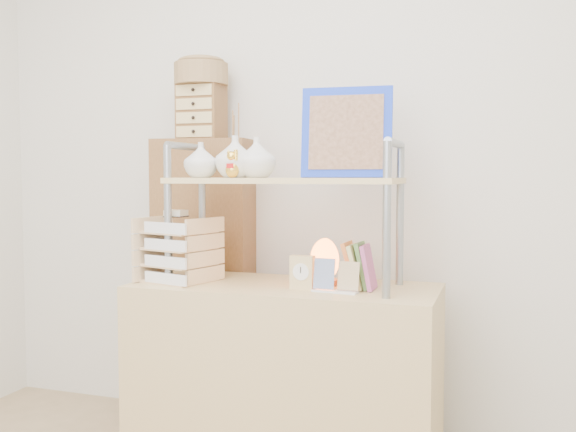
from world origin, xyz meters
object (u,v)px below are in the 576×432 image
Objects in this scene: desk at (284,378)px; cabinet at (205,282)px; letter_tray at (177,253)px; salt_lamp at (325,261)px.

cabinet is (-0.53, 0.37, 0.30)m from desk.
letter_tray is 1.58× the size of salt_lamp.
desk is 0.71m from cabinet.
letter_tray reaches higher than desk.
cabinet is 0.77m from salt_lamp.
letter_tray is at bearing -168.49° from salt_lamp.
cabinet reaches higher than salt_lamp.
letter_tray reaches higher than salt_lamp.
desk is at bearing 9.57° from letter_tray.
letter_tray is at bearing -84.11° from cabinet.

